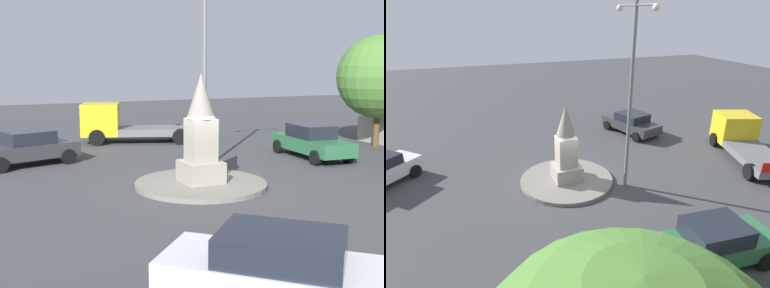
% 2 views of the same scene
% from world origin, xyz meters
% --- Properties ---
extents(ground_plane, '(80.00, 80.00, 0.00)m').
position_xyz_m(ground_plane, '(0.00, 0.00, 0.00)').
color(ground_plane, '#424244').
extents(traffic_island, '(4.62, 4.62, 0.16)m').
position_xyz_m(traffic_island, '(0.00, 0.00, 0.08)').
color(traffic_island, gray).
rests_on(traffic_island, ground).
extents(monument, '(1.34, 1.34, 3.78)m').
position_xyz_m(monument, '(0.00, 0.00, 1.86)').
color(monument, '#9E9687').
rests_on(monument, traffic_island).
extents(streetlamp, '(3.11, 0.28, 8.45)m').
position_xyz_m(streetlamp, '(1.38, 2.56, 5.08)').
color(streetlamp, slate).
rests_on(streetlamp, ground).
extents(car_white_far_side, '(3.99, 3.95, 1.49)m').
position_xyz_m(car_white_far_side, '(-2.75, -8.74, 0.78)').
color(car_white_far_side, silver).
rests_on(car_white_far_side, ground).
extents(car_green_near_island, '(2.18, 4.60, 1.52)m').
position_xyz_m(car_green_near_island, '(6.94, 2.82, 0.77)').
color(car_green_near_island, '#2D6B42').
rests_on(car_green_near_island, ground).
extents(car_dark_grey_parked_right, '(4.47, 2.91, 1.46)m').
position_xyz_m(car_dark_grey_parked_right, '(-5.06, 6.43, 0.75)').
color(car_dark_grey_parked_right, '#38383D').
rests_on(car_dark_grey_parked_right, ground).
extents(truck_yellow_waiting, '(6.45, 4.06, 2.13)m').
position_xyz_m(truck_yellow_waiting, '(0.35, 10.84, 1.02)').
color(truck_yellow_waiting, yellow).
rests_on(truck_yellow_waiting, ground).
extents(tree_mid_cluster, '(4.24, 4.24, 5.73)m').
position_xyz_m(tree_mid_cluster, '(11.89, 3.89, 3.60)').
color(tree_mid_cluster, brown).
rests_on(tree_mid_cluster, ground).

